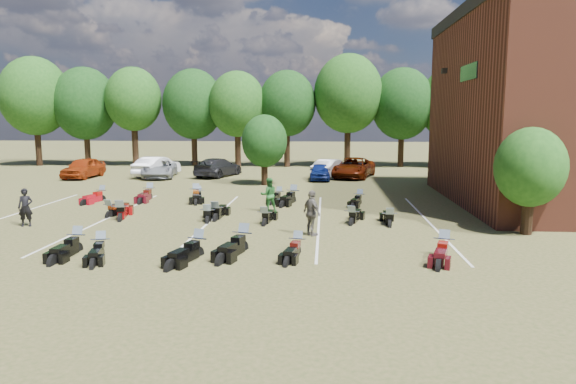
# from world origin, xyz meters

# --- Properties ---
(ground) EXTENTS (160.00, 160.00, 0.00)m
(ground) POSITION_xyz_m (0.00, 0.00, 0.00)
(ground) COLOR brown
(ground) RESTS_ON ground
(car_0) EXTENTS (2.01, 4.73, 1.59)m
(car_0) POSITION_xyz_m (-16.72, 18.68, 0.80)
(car_0) COLOR #962E0D
(car_0) RESTS_ON ground
(car_1) EXTENTS (2.72, 5.15, 1.61)m
(car_1) POSITION_xyz_m (-11.22, 19.94, 0.81)
(car_1) COLOR silver
(car_1) RESTS_ON ground
(car_2) EXTENTS (3.21, 5.39, 1.40)m
(car_2) POSITION_xyz_m (-10.79, 19.23, 0.70)
(car_2) COLOR gray
(car_2) RESTS_ON ground
(car_3) EXTENTS (3.64, 5.53, 1.49)m
(car_3) POSITION_xyz_m (-6.35, 20.37, 0.74)
(car_3) COLOR black
(car_3) RESTS_ON ground
(car_4) EXTENTS (1.57, 3.81, 1.29)m
(car_4) POSITION_xyz_m (1.88, 18.65, 0.65)
(car_4) COLOR navy
(car_4) RESTS_ON ground
(car_5) EXTENTS (3.22, 4.71, 1.47)m
(car_5) POSITION_xyz_m (2.70, 20.37, 0.74)
(car_5) COLOR #A4A39F
(car_5) RESTS_ON ground
(car_6) EXTENTS (4.02, 6.12, 1.57)m
(car_6) POSITION_xyz_m (4.49, 20.45, 0.78)
(car_6) COLOR #501404
(car_6) RESTS_ON ground
(car_7) EXTENTS (3.39, 5.91, 1.61)m
(car_7) POSITION_xyz_m (11.79, 19.24, 0.81)
(car_7) COLOR #393A3E
(car_7) RESTS_ON ground
(person_black) EXTENTS (0.70, 0.55, 1.68)m
(person_black) POSITION_xyz_m (-10.79, 0.96, 0.84)
(person_black) COLOR black
(person_black) RESTS_ON ground
(person_green) EXTENTS (1.00, 0.87, 1.74)m
(person_green) POSITION_xyz_m (-0.56, 5.20, 0.87)
(person_green) COLOR #235E26
(person_green) RESTS_ON ground
(person_grey) EXTENTS (1.00, 1.15, 1.86)m
(person_grey) POSITION_xyz_m (1.74, 0.09, 0.93)
(person_grey) COLOR #5C564F
(person_grey) RESTS_ON ground
(motorcycle_1) EXTENTS (1.16, 2.19, 1.16)m
(motorcycle_1) POSITION_xyz_m (-5.46, -3.43, 0.00)
(motorcycle_1) COLOR black
(motorcycle_1) RESTS_ON ground
(motorcycle_2) EXTENTS (0.73, 2.27, 1.26)m
(motorcycle_2) POSITION_xyz_m (-6.53, -3.02, 0.00)
(motorcycle_2) COLOR black
(motorcycle_2) RESTS_ON ground
(motorcycle_3) EXTENTS (1.38, 2.56, 1.36)m
(motorcycle_3) POSITION_xyz_m (-0.66, -2.47, 0.00)
(motorcycle_3) COLOR black
(motorcycle_3) RESTS_ON ground
(motorcycle_4) EXTENTS (1.35, 2.45, 1.30)m
(motorcycle_4) POSITION_xyz_m (-2.09, -3.32, 0.00)
(motorcycle_4) COLOR black
(motorcycle_4) RESTS_ON ground
(motorcycle_5) EXTENTS (1.00, 2.10, 1.13)m
(motorcycle_5) POSITION_xyz_m (1.32, -2.77, 0.00)
(motorcycle_5) COLOR black
(motorcycle_5) RESTS_ON ground
(motorcycle_6) EXTENTS (1.39, 2.40, 1.28)m
(motorcycle_6) POSITION_xyz_m (6.35, -2.72, 0.00)
(motorcycle_6) COLOR #3E0810
(motorcycle_6) RESTS_ON ground
(motorcycle_7) EXTENTS (1.33, 2.58, 1.38)m
(motorcycle_7) POSITION_xyz_m (-7.17, 2.45, 0.00)
(motorcycle_7) COLOR maroon
(motorcycle_7) RESTS_ON ground
(motorcycle_8) EXTENTS (1.09, 2.29, 1.23)m
(motorcycle_8) POSITION_xyz_m (-8.01, 3.22, 0.00)
(motorcycle_8) COLOR black
(motorcycle_8) RESTS_ON ground
(motorcycle_9) EXTENTS (0.81, 2.32, 1.28)m
(motorcycle_9) POSITION_xyz_m (-2.78, 2.81, 0.00)
(motorcycle_9) COLOR black
(motorcycle_9) RESTS_ON ground
(motorcycle_10) EXTENTS (0.95, 2.24, 1.21)m
(motorcycle_10) POSITION_xyz_m (-3.04, 2.28, 0.00)
(motorcycle_10) COLOR black
(motorcycle_10) RESTS_ON ground
(motorcycle_11) EXTENTS (0.89, 2.18, 1.18)m
(motorcycle_11) POSITION_xyz_m (-0.40, 1.96, 0.00)
(motorcycle_11) COLOR black
(motorcycle_11) RESTS_ON ground
(motorcycle_12) EXTENTS (1.22, 2.30, 1.23)m
(motorcycle_12) POSITION_xyz_m (3.46, 2.34, 0.00)
(motorcycle_12) COLOR black
(motorcycle_12) RESTS_ON ground
(motorcycle_13) EXTENTS (0.72, 2.14, 1.19)m
(motorcycle_13) POSITION_xyz_m (5.09, 2.06, 0.00)
(motorcycle_13) COLOR black
(motorcycle_13) RESTS_ON ground
(motorcycle_14) EXTENTS (0.83, 2.39, 1.32)m
(motorcycle_14) POSITION_xyz_m (-7.97, 8.75, 0.00)
(motorcycle_14) COLOR #480A14
(motorcycle_14) RESTS_ON ground
(motorcycle_15) EXTENTS (1.11, 2.29, 1.22)m
(motorcycle_15) POSITION_xyz_m (-10.52, 7.98, 0.00)
(motorcycle_15) COLOR #A00B18
(motorcycle_15) RESTS_ON ground
(motorcycle_16) EXTENTS (1.11, 2.09, 1.11)m
(motorcycle_16) POSITION_xyz_m (-5.04, 8.69, 0.00)
(motorcycle_16) COLOR black
(motorcycle_16) RESTS_ON ground
(motorcycle_17) EXTENTS (1.27, 2.46, 1.31)m
(motorcycle_17) POSITION_xyz_m (-5.17, 8.62, 0.00)
(motorcycle_17) COLOR black
(motorcycle_17) RESTS_ON ground
(motorcycle_18) EXTENTS (1.04, 2.09, 1.11)m
(motorcycle_18) POSITION_xyz_m (-0.37, 8.73, 0.00)
(motorcycle_18) COLOR black
(motorcycle_18) RESTS_ON ground
(motorcycle_19) EXTENTS (1.39, 2.56, 1.36)m
(motorcycle_19) POSITION_xyz_m (0.47, 8.27, 0.00)
(motorcycle_19) COLOR black
(motorcycle_19) RESTS_ON ground
(motorcycle_20) EXTENTS (1.23, 2.13, 1.13)m
(motorcycle_20) POSITION_xyz_m (4.16, 7.91, 0.00)
(motorcycle_20) COLOR black
(motorcycle_20) RESTS_ON ground
(tree_line) EXTENTS (56.00, 6.00, 9.79)m
(tree_line) POSITION_xyz_m (-1.00, 29.00, 6.31)
(tree_line) COLOR black
(tree_line) RESTS_ON ground
(young_tree_near_building) EXTENTS (2.80, 2.80, 4.16)m
(young_tree_near_building) POSITION_xyz_m (10.50, 1.00, 2.75)
(young_tree_near_building) COLOR black
(young_tree_near_building) RESTS_ON ground
(young_tree_midfield) EXTENTS (3.20, 3.20, 4.70)m
(young_tree_midfield) POSITION_xyz_m (-2.00, 15.50, 3.09)
(young_tree_midfield) COLOR black
(young_tree_midfield) RESTS_ON ground
(parking_lines) EXTENTS (20.10, 14.00, 0.01)m
(parking_lines) POSITION_xyz_m (-3.00, 3.00, 0.01)
(parking_lines) COLOR silver
(parking_lines) RESTS_ON ground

